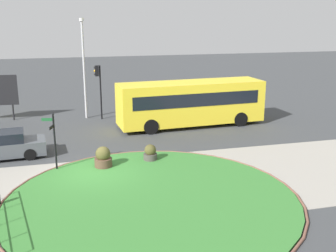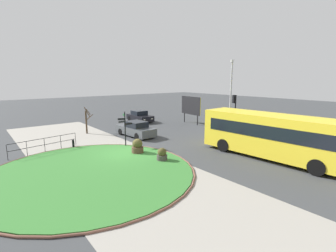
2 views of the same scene
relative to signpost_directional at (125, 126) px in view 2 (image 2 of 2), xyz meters
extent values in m
plane|color=#3D3F42|center=(1.82, -0.95, -1.72)|extent=(120.00, 120.00, 0.00)
cube|color=#9E998E|center=(1.82, -2.95, -1.71)|extent=(32.00, 8.00, 0.02)
cylinder|color=#387A33|center=(3.90, -4.50, -1.67)|extent=(12.18, 12.18, 0.10)
torus|color=brown|center=(3.90, -4.50, -1.67)|extent=(12.49, 12.49, 0.11)
cylinder|color=black|center=(0.03, 0.01, -0.31)|extent=(0.09, 0.09, 2.83)
sphere|color=black|center=(0.03, 0.01, 1.16)|extent=(0.10, 0.10, 0.10)
cube|color=#195128|center=(-0.26, 0.09, 0.90)|extent=(0.52, 0.16, 0.15)
cube|color=black|center=(-0.07, -0.28, 0.60)|extent=(0.20, 0.51, 0.15)
cube|color=black|center=(0.02, -0.30, 0.40)|extent=(0.06, 0.52, 0.15)
cube|color=black|center=(0.03, 0.35, 0.16)|extent=(0.04, 0.60, 0.15)
cylinder|color=black|center=(-2.24, -3.51, -1.43)|extent=(0.18, 0.18, 0.59)
sphere|color=black|center=(-2.24, -3.51, -1.10)|extent=(0.17, 0.17, 0.17)
cube|color=black|center=(-2.34, -5.61, -0.62)|extent=(0.90, 4.94, 0.03)
cube|color=black|center=(-2.34, -5.61, -1.12)|extent=(0.90, 4.94, 0.03)
cylinder|color=black|center=(-2.77, -3.14, -1.17)|extent=(0.04, 0.04, 1.10)
cylinder|color=black|center=(-2.56, -4.37, -1.17)|extent=(0.04, 0.04, 1.10)
cylinder|color=black|center=(-2.34, -5.61, -1.17)|extent=(0.04, 0.04, 1.10)
cylinder|color=black|center=(-2.12, -6.84, -1.17)|extent=(0.04, 0.04, 1.10)
cylinder|color=black|center=(-1.90, -8.07, -1.17)|extent=(0.04, 0.04, 1.10)
cube|color=yellow|center=(9.13, 6.60, -0.04)|extent=(10.26, 3.19, 2.81)
cube|color=black|center=(9.05, 7.91, 0.35)|extent=(8.89, 0.55, 0.88)
cube|color=black|center=(9.20, 5.30, 0.35)|extent=(8.89, 0.55, 0.88)
cylinder|color=black|center=(12.29, 7.99, -1.22)|extent=(1.02, 0.36, 1.00)
cylinder|color=black|center=(12.43, 5.60, -1.22)|extent=(1.02, 0.36, 1.00)
cylinder|color=black|center=(5.82, 7.60, -1.22)|extent=(1.02, 0.36, 1.00)
cylinder|color=black|center=(5.96, 5.22, -1.22)|extent=(1.02, 0.36, 1.00)
cube|color=#474C51|center=(-2.79, 2.66, -1.17)|extent=(4.61, 2.08, 0.75)
cube|color=black|center=(-2.61, 2.67, -0.52)|extent=(2.04, 1.68, 0.54)
cube|color=#EAEACC|center=(-5.00, 1.97, -1.13)|extent=(0.03, 0.20, 0.12)
cube|color=#EAEACC|center=(-5.08, 3.01, -1.13)|extent=(0.03, 0.20, 0.12)
cylinder|color=black|center=(-4.12, 1.76, -1.40)|extent=(0.65, 0.27, 0.64)
cylinder|color=black|center=(-4.24, 3.35, -1.40)|extent=(0.65, 0.27, 0.64)
cylinder|color=black|center=(-1.35, 1.97, -1.40)|extent=(0.65, 0.27, 0.64)
cylinder|color=black|center=(-1.46, 3.55, -1.40)|extent=(0.65, 0.27, 0.64)
cube|color=black|center=(-9.44, 7.34, -1.18)|extent=(3.99, 1.91, 0.73)
cube|color=black|center=(-9.60, 7.34, -0.55)|extent=(1.69, 1.65, 0.55)
cube|color=#EAEACC|center=(-7.44, 7.86, -1.15)|extent=(0.02, 0.20, 0.12)
cube|color=#EAEACC|center=(-7.46, 6.75, -1.15)|extent=(0.02, 0.20, 0.12)
cylinder|color=black|center=(-8.20, 8.16, -1.40)|extent=(0.64, 0.23, 0.64)
cylinder|color=black|center=(-8.23, 6.48, -1.40)|extent=(0.64, 0.23, 0.64)
cylinder|color=black|center=(-10.66, 8.20, -1.40)|extent=(0.64, 0.23, 0.64)
cylinder|color=black|center=(-10.68, 6.52, -1.40)|extent=(0.64, 0.23, 0.64)
cylinder|color=black|center=(3.27, 10.13, 0.28)|extent=(0.11, 0.11, 4.00)
cube|color=black|center=(3.06, 10.16, 1.88)|extent=(0.30, 0.30, 0.78)
sphere|color=black|center=(2.92, 10.18, 2.13)|extent=(0.16, 0.16, 0.16)
sphere|color=#F2A519|center=(2.92, 10.18, 1.88)|extent=(0.16, 0.16, 0.16)
sphere|color=black|center=(2.92, 10.18, 1.64)|extent=(0.16, 0.16, 0.16)
cylinder|color=#B7B7BC|center=(2.18, 10.74, 1.83)|extent=(0.16, 0.16, 7.10)
cylinder|color=silver|center=(2.18, 10.74, 5.49)|extent=(0.32, 0.32, 0.22)
cylinder|color=black|center=(-5.65, 11.69, -0.59)|extent=(0.12, 0.12, 2.26)
cylinder|color=black|center=(-3.08, 11.47, -0.59)|extent=(0.12, 0.12, 2.26)
cube|color=yellow|center=(-4.36, 11.58, 0.54)|extent=(3.44, 0.41, 2.10)
cube|color=black|center=(-4.37, 11.51, 0.54)|extent=(3.53, 0.33, 2.20)
cylinder|color=brown|center=(2.32, -0.25, -1.46)|extent=(0.88, 0.88, 0.53)
sphere|color=#4C4723|center=(2.32, -0.25, -0.95)|extent=(0.75, 0.75, 0.75)
cylinder|color=#47423D|center=(4.83, 0.15, -1.51)|extent=(0.72, 0.72, 0.43)
sphere|color=#4C4723|center=(4.83, 0.15, -1.10)|extent=(0.61, 0.61, 0.61)
cylinder|color=#423323|center=(-6.77, -0.70, -0.56)|extent=(0.17, 0.17, 2.33)
cylinder|color=#423323|center=(-6.50, -0.65, 0.50)|extent=(0.18, 0.62, 1.08)
cylinder|color=#423323|center=(-6.91, -0.24, -0.05)|extent=(0.97, 0.37, 0.64)
cylinder|color=#423323|center=(-6.52, -0.53, 0.54)|extent=(0.42, 0.59, 0.67)
camera|label=1|loc=(0.58, -19.88, 5.73)|focal=43.72mm
camera|label=2|loc=(17.75, -9.57, 3.83)|focal=26.54mm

